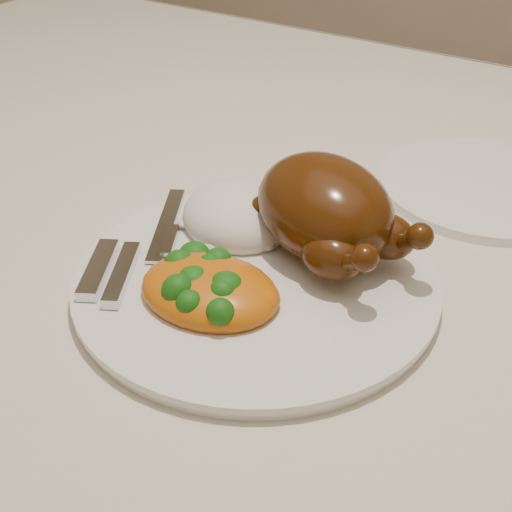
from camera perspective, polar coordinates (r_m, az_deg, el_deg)
The scene contains 8 objects.
dining_table at distance 0.80m, azimuth 3.51°, elevation -1.42°, with size 1.60×0.90×0.76m.
tablecloth at distance 0.76m, azimuth 3.69°, elevation 3.06°, with size 1.73×1.03×0.18m.
dinner_plate at distance 0.61m, azimuth 0.00°, elevation -2.08°, with size 0.30×0.30×0.01m, color white.
side_plate at distance 0.79m, azimuth 17.90°, elevation 5.33°, with size 0.22×0.22×0.01m, color white.
roast_chicken at distance 0.61m, azimuth 5.69°, elevation 3.63°, with size 0.19×0.15×0.09m.
rice_mound at distance 0.66m, azimuth -1.48°, elevation 3.13°, with size 0.14×0.14×0.06m.
mac_and_cheese at distance 0.57m, azimuth -3.61°, elevation -2.63°, with size 0.13×0.10×0.05m.
cutlery at distance 0.63m, azimuth -9.93°, elevation 0.00°, with size 0.09×0.19×0.01m.
Camera 1 is at (0.31, -0.58, 1.13)m, focal length 50.00 mm.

